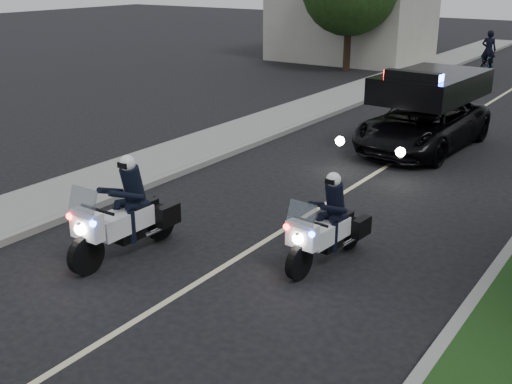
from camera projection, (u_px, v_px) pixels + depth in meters
ground at (201, 281)px, 10.82m from camera, size 120.00×120.00×0.00m
curb_left at (295, 128)px, 20.76m from camera, size 0.20×60.00×0.15m
sidewalk_left at (267, 123)px, 21.34m from camera, size 2.00×60.00×0.16m
lane_marking at (415, 149)px, 18.62m from camera, size 0.12×50.00×0.01m
police_moto_left at (128, 255)px, 11.80m from camera, size 0.82×2.25×1.90m
police_moto_right at (326, 262)px, 11.50m from camera, size 0.87×2.03×1.68m
police_suv at (421, 149)px, 18.64m from camera, size 2.75×5.39×2.55m
bicycle at (486, 73)px, 31.66m from camera, size 0.71×1.70×0.87m
cyclist at (486, 73)px, 31.66m from camera, size 0.73×0.53×1.91m
tree_left_near at (346, 71)px, 32.52m from camera, size 5.11×5.11×8.00m
tree_left_far at (372, 55)px, 38.13m from camera, size 7.85×7.85×11.61m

